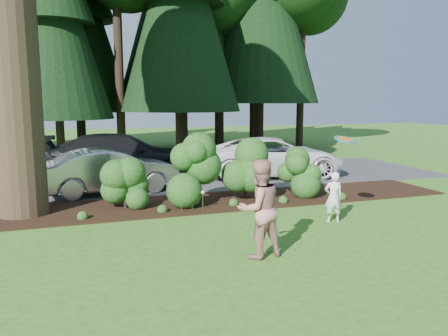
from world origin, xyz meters
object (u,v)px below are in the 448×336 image
car_white_suv (274,157)px  child (333,197)px  car_dark_suv (123,156)px  frisbee (345,139)px  adult (259,209)px  car_silver_wagon (111,171)px

car_white_suv → child: car_white_suv is taller
car_dark_suv → car_white_suv: bearing=-102.3°
car_white_suv → frisbee: frisbee is taller
frisbee → child: bearing=-176.0°
car_dark_suv → adult: 9.88m
child → frisbee: frisbee is taller
car_dark_suv → frisbee: size_ratio=10.54×
car_silver_wagon → child: size_ratio=3.46×
frisbee → adult: bearing=-150.4°
car_white_suv → car_dark_suv: 5.92m
car_silver_wagon → car_dark_suv: size_ratio=0.74×
car_silver_wagon → car_white_suv: size_ratio=0.79×
car_silver_wagon → car_white_suv: car_white_suv is taller
car_silver_wagon → adult: size_ratio=2.29×
child → adult: bearing=43.2°
car_silver_wagon → frisbee: frisbee is taller
car_white_suv → frisbee: 6.63m
car_silver_wagon → frisbee: size_ratio=7.84×
car_silver_wagon → frisbee: bearing=-143.8°
car_silver_wagon → child: bearing=-145.5°
adult → frisbee: size_ratio=3.42×
car_dark_suv → child: (4.33, -8.07, -0.25)m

